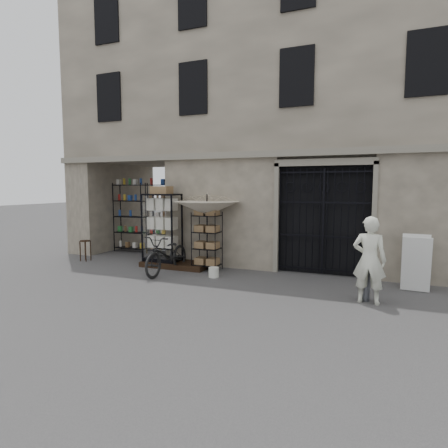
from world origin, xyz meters
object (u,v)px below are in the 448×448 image
at_px(market_umbrella, 207,205).
at_px(easel_sign, 416,263).
at_px(display_cabinet, 162,231).
at_px(white_bucket, 214,272).
at_px(wire_rack, 207,242).
at_px(wooden_stool, 85,250).
at_px(steel_bollard, 366,281).
at_px(bicycle, 168,273).
at_px(shopkeeper, 368,303).

height_order(market_umbrella, easel_sign, market_umbrella).
distance_m(display_cabinet, market_umbrella, 1.67).
bearing_deg(white_bucket, wire_rack, 126.21).
distance_m(wire_rack, wooden_stool, 4.20).
height_order(market_umbrella, steel_bollard, market_umbrella).
bearing_deg(easel_sign, market_umbrella, -178.57).
bearing_deg(bicycle, shopkeeper, -7.16).
distance_m(wooden_stool, shopkeeper, 8.57).
bearing_deg(wire_rack, steel_bollard, -41.81).
xyz_separation_m(wire_rack, market_umbrella, (-0.01, 0.04, 1.05)).
bearing_deg(shopkeeper, market_umbrella, -13.90).
bearing_deg(bicycle, steel_bollard, -5.72).
relative_size(market_umbrella, easel_sign, 2.07).
bearing_deg(market_umbrella, easel_sign, -2.32).
relative_size(display_cabinet, bicycle, 1.07).
relative_size(wire_rack, wooden_stool, 2.51).
bearing_deg(market_umbrella, display_cabinet, -179.05).
xyz_separation_m(display_cabinet, easel_sign, (6.75, -0.19, -0.40)).
relative_size(wire_rack, shopkeeper, 0.93).
height_order(bicycle, easel_sign, easel_sign).
bearing_deg(market_umbrella, steel_bollard, -18.37).
bearing_deg(display_cabinet, white_bucket, -24.15).
distance_m(bicycle, steel_bollard, 5.15).
xyz_separation_m(market_umbrella, wooden_stool, (-4.15, -0.29, -1.51)).
xyz_separation_m(wooden_stool, shopkeeper, (8.47, -1.27, -0.35)).
distance_m(market_umbrella, white_bucket, 1.95).
xyz_separation_m(bicycle, steel_bollard, (5.10, -0.62, 0.43)).
distance_m(wooden_stool, easel_sign, 9.45).
relative_size(steel_bollard, shopkeeper, 0.48).
distance_m(market_umbrella, easel_sign, 5.43).
height_order(display_cabinet, wooden_stool, display_cabinet).
height_order(display_cabinet, wire_rack, display_cabinet).
height_order(display_cabinet, shopkeeper, display_cabinet).
height_order(display_cabinet, steel_bollard, display_cabinet).
bearing_deg(steel_bollard, market_umbrella, 161.63).
bearing_deg(easel_sign, bicycle, -170.75).
bearing_deg(bicycle, display_cabinet, 130.41).
height_order(steel_bollard, shopkeeper, steel_bollard).
bearing_deg(white_bucket, steel_bollard, -10.30).
relative_size(market_umbrella, shopkeeper, 1.45).
relative_size(shopkeeper, easel_sign, 1.42).
distance_m(display_cabinet, shopkeeper, 6.07).
relative_size(market_umbrella, steel_bollard, 3.02).
xyz_separation_m(wire_rack, white_bucket, (0.51, -0.70, -0.68)).
height_order(display_cabinet, market_umbrella, market_umbrella).
height_order(white_bucket, wooden_stool, wooden_stool).
height_order(market_umbrella, wooden_stool, market_umbrella).
xyz_separation_m(steel_bollard, shopkeeper, (0.05, -0.14, -0.43)).
xyz_separation_m(white_bucket, shopkeeper, (3.80, -0.82, -0.13)).
bearing_deg(white_bucket, easel_sign, 6.25).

